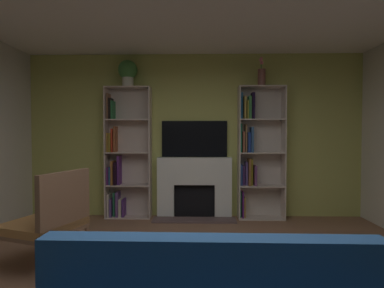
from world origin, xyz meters
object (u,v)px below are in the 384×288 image
at_px(fireplace, 194,186).
at_px(potted_plant, 128,72).
at_px(tv, 194,139).
at_px(bookshelf_left, 123,159).
at_px(vase_with_flowers, 262,76).
at_px(bookshelf_right, 255,151).
at_px(armchair, 49,220).
at_px(coffee_table, 208,281).

relative_size(fireplace, potted_plant, 3.06).
relative_size(fireplace, tv, 1.22).
relative_size(bookshelf_left, vase_with_flowers, 4.55).
xyz_separation_m(fireplace, tv, (0.00, 0.07, 0.79)).
bearing_deg(bookshelf_right, vase_with_flowers, -27.37).
bearing_deg(vase_with_flowers, armchair, -141.72).
xyz_separation_m(tv, bookshelf_left, (-1.19, -0.07, -0.33)).
bearing_deg(bookshelf_right, armchair, -140.08).
bearing_deg(bookshelf_right, bookshelf_left, 179.83).
height_order(potted_plant, armchair, potted_plant).
distance_m(bookshelf_left, bookshelf_right, 2.20).
relative_size(potted_plant, armchair, 0.43).
xyz_separation_m(bookshelf_right, armchair, (-2.47, -2.06, -0.61)).
bearing_deg(fireplace, coffee_table, -87.26).
xyz_separation_m(armchair, coffee_table, (1.61, -1.02, -0.14)).
bearing_deg(potted_plant, bookshelf_right, 1.26).
height_order(tv, potted_plant, potted_plant).
bearing_deg(vase_with_flowers, bookshelf_left, 178.67).
relative_size(bookshelf_right, vase_with_flowers, 4.55).
height_order(tv, bookshelf_left, bookshelf_left).
bearing_deg(potted_plant, tv, 6.25).
relative_size(vase_with_flowers, coffee_table, 0.48).
distance_m(bookshelf_left, armchair, 2.14).
bearing_deg(tv, bookshelf_left, -176.76).
height_order(armchair, coffee_table, armchair).
relative_size(bookshelf_left, potted_plant, 4.98).
bearing_deg(vase_with_flowers, bookshelf_right, 152.63).
height_order(tv, armchair, tv).
xyz_separation_m(fireplace, potted_plant, (-1.10, -0.05, 1.90)).
distance_m(tv, coffee_table, 3.30).
bearing_deg(coffee_table, bookshelf_right, 74.46).
distance_m(bookshelf_left, vase_with_flowers, 2.66).
bearing_deg(bookshelf_left, vase_with_flowers, -1.33).
height_order(tv, coffee_table, tv).
distance_m(bookshelf_right, armchair, 3.27).
distance_m(bookshelf_left, potted_plant, 1.44).
bearing_deg(bookshelf_right, tv, 175.79).
bearing_deg(potted_plant, vase_with_flowers, -0.01).
relative_size(fireplace, armchair, 1.32).
relative_size(armchair, coffee_table, 1.02).
relative_size(vase_with_flowers, armchair, 0.47).
distance_m(bookshelf_left, coffee_table, 3.42).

